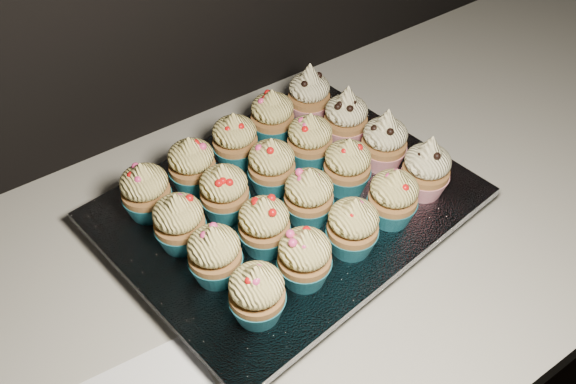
{
  "coord_description": "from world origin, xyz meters",
  "views": [
    {
      "loc": [
        -0.42,
        1.25,
        1.53
      ],
      "look_at": [
        -0.08,
        1.73,
        0.95
      ],
      "focal_mm": 40.0,
      "sensor_mm": 36.0,
      "label": 1
    }
  ],
  "objects": [
    {
      "name": "cupcake_3",
      "position": [
        0.01,
        1.63,
        0.97
      ],
      "size": [
        0.06,
        0.06,
        0.08
      ],
      "color": "#1A6D7D",
      "rests_on": "foil_lining"
    },
    {
      "name": "cupcake_12",
      "position": [
        -0.08,
        1.76,
        0.97
      ],
      "size": [
        0.06,
        0.06,
        0.08
      ],
      "color": "#1A6D7D",
      "rests_on": "foil_lining"
    },
    {
      "name": "cupcake_5",
      "position": [
        -0.22,
        1.68,
        0.97
      ],
      "size": [
        0.06,
        0.06,
        0.08
      ],
      "color": "#1A6D7D",
      "rests_on": "foil_lining"
    },
    {
      "name": "cupcake_9",
      "position": [
        0.07,
        1.71,
        0.97
      ],
      "size": [
        0.06,
        0.06,
        0.1
      ],
      "color": "red",
      "rests_on": "foil_lining"
    },
    {
      "name": "cupcake_19",
      "position": [
        0.05,
        1.86,
        0.97
      ],
      "size": [
        0.06,
        0.06,
        0.1
      ],
      "color": "red",
      "rests_on": "foil_lining"
    },
    {
      "name": "cupcake_11",
      "position": [
        -0.16,
        1.76,
        0.97
      ],
      "size": [
        0.06,
        0.06,
        0.08
      ],
      "color": "#1A6D7D",
      "rests_on": "foil_lining"
    },
    {
      "name": "cupcake_14",
      "position": [
        0.06,
        1.78,
        0.97
      ],
      "size": [
        0.06,
        0.06,
        0.1
      ],
      "color": "red",
      "rests_on": "foil_lining"
    },
    {
      "name": "cupcake_1",
      "position": [
        -0.14,
        1.62,
        0.97
      ],
      "size": [
        0.06,
        0.06,
        0.08
      ],
      "color": "#1A6D7D",
      "rests_on": "foil_lining"
    },
    {
      "name": "cupcake_0",
      "position": [
        -0.21,
        1.61,
        0.97
      ],
      "size": [
        0.06,
        0.06,
        0.08
      ],
      "color": "#1A6D7D",
      "rests_on": "foil_lining"
    },
    {
      "name": "foil_lining",
      "position": [
        -0.08,
        1.73,
        0.93
      ],
      "size": [
        0.49,
        0.4,
        0.01
      ],
      "primitive_type": "cube",
      "rotation": [
        0.0,
        0.0,
        0.13
      ],
      "color": "silver",
      "rests_on": "baking_tray"
    },
    {
      "name": "cupcake_16",
      "position": [
        -0.17,
        1.83,
        0.97
      ],
      "size": [
        0.06,
        0.06,
        0.08
      ],
      "color": "#1A6D7D",
      "rests_on": "foil_lining"
    },
    {
      "name": "cupcake_13",
      "position": [
        -0.01,
        1.78,
        0.97
      ],
      "size": [
        0.06,
        0.06,
        0.08
      ],
      "color": "#1A6D7D",
      "rests_on": "foil_lining"
    },
    {
      "name": "cupcake_7",
      "position": [
        -0.08,
        1.69,
        0.97
      ],
      "size": [
        0.06,
        0.06,
        0.08
      ],
      "color": "#1A6D7D",
      "rests_on": "foil_lining"
    },
    {
      "name": "cupcake_18",
      "position": [
        -0.02,
        1.85,
        0.97
      ],
      "size": [
        0.06,
        0.06,
        0.08
      ],
      "color": "#1A6D7D",
      "rests_on": "foil_lining"
    },
    {
      "name": "cupcake_6",
      "position": [
        -0.15,
        1.68,
        0.97
      ],
      "size": [
        0.06,
        0.06,
        0.08
      ],
      "color": "#1A6D7D",
      "rests_on": "foil_lining"
    },
    {
      "name": "cupcake_8",
      "position": [
        -0.0,
        1.71,
        0.97
      ],
      "size": [
        0.06,
        0.06,
        0.08
      ],
      "color": "#1A6D7D",
      "rests_on": "foil_lining"
    },
    {
      "name": "worktop",
      "position": [
        0.0,
        1.7,
        0.88
      ],
      "size": [
        2.44,
        0.64,
        0.04
      ],
      "primitive_type": "cube",
      "color": "silver",
      "rests_on": "cabinet"
    },
    {
      "name": "cupcake_10",
      "position": [
        -0.23,
        1.75,
        0.97
      ],
      "size": [
        0.06,
        0.06,
        0.08
      ],
      "color": "#1A6D7D",
      "rests_on": "foil_lining"
    },
    {
      "name": "baking_tray",
      "position": [
        -0.08,
        1.73,
        0.91
      ],
      "size": [
        0.45,
        0.37,
        0.02
      ],
      "primitive_type": "cube",
      "rotation": [
        0.0,
        0.0,
        0.13
      ],
      "color": "black",
      "rests_on": "worktop"
    },
    {
      "name": "cupcake_15",
      "position": [
        -0.24,
        1.82,
        0.97
      ],
      "size": [
        0.06,
        0.06,
        0.08
      ],
      "color": "#1A6D7D",
      "rests_on": "foil_lining"
    },
    {
      "name": "cabinet",
      "position": [
        0.0,
        1.7,
        0.43
      ],
      "size": [
        2.4,
        0.6,
        0.86
      ],
      "primitive_type": "cube",
      "color": "black",
      "rests_on": "ground"
    },
    {
      "name": "cupcake_17",
      "position": [
        -0.09,
        1.84,
        0.97
      ],
      "size": [
        0.06,
        0.06,
        0.08
      ],
      "color": "#1A6D7D",
      "rests_on": "foil_lining"
    },
    {
      "name": "cupcake_2",
      "position": [
        -0.06,
        1.62,
        0.97
      ],
      "size": [
        0.06,
        0.06,
        0.08
      ],
      "color": "#1A6D7D",
      "rests_on": "foil_lining"
    },
    {
      "name": "cupcake_4",
      "position": [
        0.08,
        1.64,
        0.97
      ],
      "size": [
        0.06,
        0.06,
        0.1
      ],
      "color": "red",
      "rests_on": "foil_lining"
    }
  ]
}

